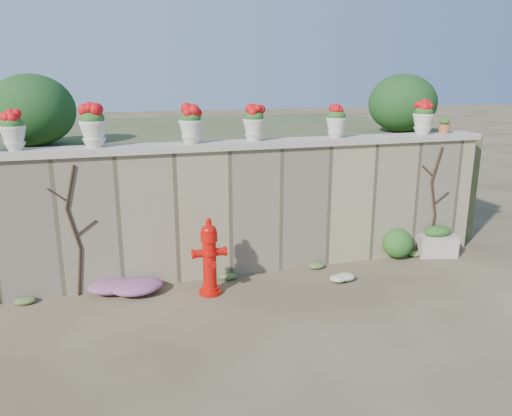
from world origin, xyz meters
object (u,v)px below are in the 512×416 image
object	(u,v)px
planter_box	(437,242)
urn_pot_0	(13,131)
fire_hydrant	(209,257)
terracotta_pot	(444,126)

from	to	relation	value
planter_box	urn_pot_0	bearing A→B (deg)	-167.34
fire_hydrant	urn_pot_0	xyz separation A→B (m)	(-2.46, 0.73, 1.79)
urn_pot_0	planter_box	bearing A→B (deg)	-3.13
fire_hydrant	planter_box	xyz separation A→B (m)	(4.14, 0.37, -0.32)
fire_hydrant	terracotta_pot	distance (m)	4.70
urn_pot_0	terracotta_pot	distance (m)	6.80
fire_hydrant	terracotta_pot	size ratio (longest dim) A/B	4.46
fire_hydrant	planter_box	bearing A→B (deg)	6.28
planter_box	terracotta_pot	distance (m)	2.01
fire_hydrant	planter_box	distance (m)	4.17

